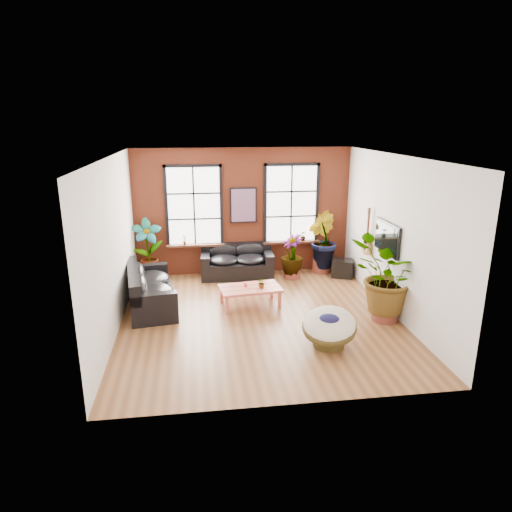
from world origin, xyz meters
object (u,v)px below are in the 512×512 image
at_px(coffee_table, 250,289).
at_px(sofa_left, 148,289).
at_px(sofa_back, 237,262).
at_px(papasan_chair, 329,327).

bearing_deg(coffee_table, sofa_left, 166.38).
relative_size(sofa_back, papasan_chair, 1.47).
distance_m(sofa_back, papasan_chair, 4.59).
relative_size(sofa_back, coffee_table, 1.35).
distance_m(sofa_left, coffee_table, 2.37).
bearing_deg(papasan_chair, sofa_back, 130.55).
relative_size(coffee_table, papasan_chair, 1.09).
bearing_deg(papasan_chair, sofa_left, 168.88).
xyz_separation_m(sofa_back, coffee_table, (0.10, -2.17, -0.01)).
height_order(sofa_left, papasan_chair, sofa_left).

